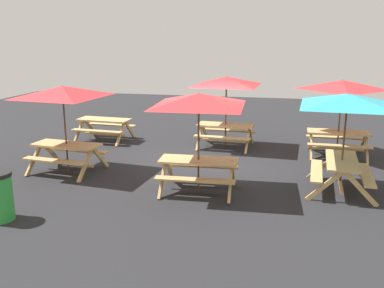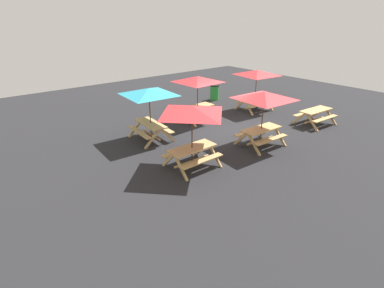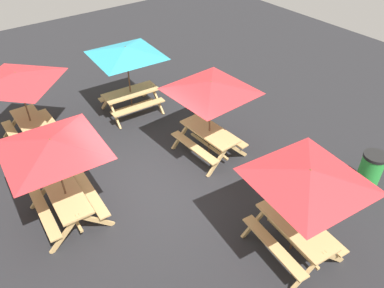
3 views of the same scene
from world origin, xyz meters
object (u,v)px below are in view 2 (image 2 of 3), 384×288
Objects in this scene: picnic_table_1 at (192,115)px; picnic_table_4 at (149,95)px; picnic_table_2 at (316,114)px; picnic_table_3 at (198,82)px; trash_bin_green at (214,92)px; picnic_table_5 at (264,100)px; picnic_table_0 at (257,76)px.

picnic_table_1 is 3.17m from picnic_table_4.
picnic_table_3 is (4.19, -4.19, 1.43)m from picnic_table_2.
picnic_table_2 is (-7.69, 0.34, -1.43)m from picnic_table_1.
picnic_table_2 is at bearing 177.88° from picnic_table_1.
picnic_table_1 is 0.83× the size of picnic_table_4.
picnic_table_4 is 7.61m from trash_bin_green.
picnic_table_5 is (-3.46, 0.32, 0.00)m from picnic_table_1.
picnic_table_1 is (7.22, 3.17, 0.00)m from picnic_table_0.
picnic_table_0 reaches higher than trash_bin_green.
picnic_table_2 is 0.67× the size of picnic_table_5.
picnic_table_3 is (3.72, -0.68, 0.00)m from picnic_table_0.
picnic_table_1 is 0.83× the size of picnic_table_5.
picnic_table_5 is at bearing 3.50° from picnic_table_2.
picnic_table_0 is 1.00× the size of picnic_table_3.
picnic_table_3 is 4.54m from trash_bin_green.
picnic_table_0 is at bearing 166.82° from picnic_table_3.
picnic_table_0 is at bearing 93.81° from trash_bin_green.
picnic_table_3 is (-3.50, -3.85, 0.00)m from picnic_table_1.
picnic_table_0 is at bearing -134.04° from picnic_table_5.
picnic_table_5 is at bearing 61.80° from trash_bin_green.
picnic_table_1 is at bearing 1.29° from picnic_table_2.
picnic_table_3 and picnic_table_5 have the same top height.
picnic_table_3 reaches higher than picnic_table_2.
picnic_table_4 is (-0.25, -3.16, 0.00)m from picnic_table_1.
picnic_table_1 is at bearing 44.92° from picnic_table_3.
picnic_table_0 is 5.13m from picnic_table_5.
picnic_table_0 is 3.78m from picnic_table_3.
picnic_table_2 is at bearing 132.24° from picnic_table_3.
picnic_table_3 is 4.16m from picnic_table_5.
picnic_table_3 reaches higher than trash_bin_green.
picnic_table_1 is 1.24× the size of picnic_table_2.
picnic_table_1 and picnic_table_5 have the same top height.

